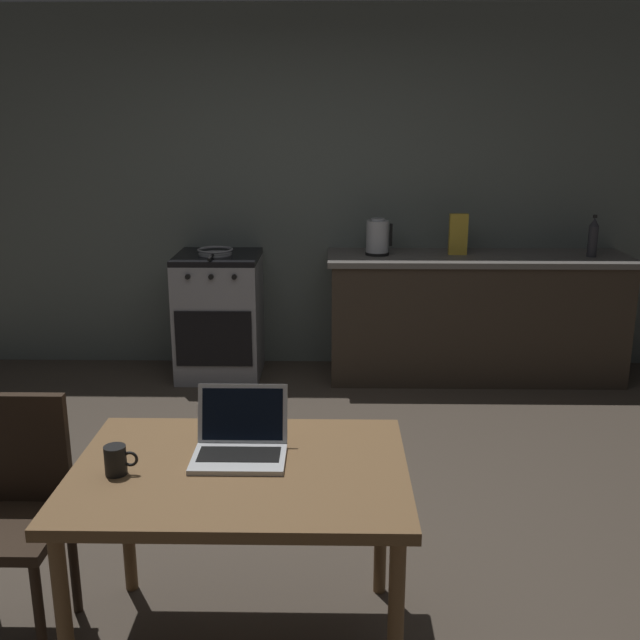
{
  "coord_description": "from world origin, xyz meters",
  "views": [
    {
      "loc": [
        0.26,
        -3.03,
        1.87
      ],
      "look_at": [
        0.19,
        0.92,
        0.78
      ],
      "focal_mm": 41.46,
      "sensor_mm": 36.0,
      "label": 1
    }
  ],
  "objects": [
    {
      "name": "dining_table",
      "position": [
        -0.05,
        -0.76,
        0.65
      ],
      "size": [
        1.13,
        0.82,
        0.73
      ],
      "color": "brown",
      "rests_on": "ground_plane"
    },
    {
      "name": "coffee_mug",
      "position": [
        -0.45,
        -0.82,
        0.78
      ],
      "size": [
        0.11,
        0.07,
        0.1
      ],
      "color": "black",
      "rests_on": "dining_table"
    },
    {
      "name": "chair",
      "position": [
        -0.9,
        -0.65,
        0.52
      ],
      "size": [
        0.4,
        0.4,
        0.9
      ],
      "rotation": [
        0.0,
        0.0,
        -0.24
      ],
      "color": "#2D2116",
      "rests_on": "ground_plane"
    },
    {
      "name": "stove_oven",
      "position": [
        -0.57,
        2.22,
        0.45
      ],
      "size": [
        0.6,
        0.62,
        0.91
      ],
      "color": "gray",
      "rests_on": "ground_plane"
    },
    {
      "name": "electric_kettle",
      "position": [
        0.58,
        2.22,
        1.04
      ],
      "size": [
        0.19,
        0.17,
        0.26
      ],
      "color": "black",
      "rests_on": "kitchen_counter"
    },
    {
      "name": "cereal_box",
      "position": [
        1.16,
        2.24,
        1.06
      ],
      "size": [
        0.13,
        0.05,
        0.29
      ],
      "color": "gold",
      "rests_on": "kitchen_counter"
    },
    {
      "name": "bottle",
      "position": [
        2.09,
        2.17,
        1.05
      ],
      "size": [
        0.07,
        0.07,
        0.3
      ],
      "color": "#2D2D33",
      "rests_on": "kitchen_counter"
    },
    {
      "name": "frying_pan",
      "position": [
        -0.58,
        2.19,
        0.94
      ],
      "size": [
        0.26,
        0.43,
        0.05
      ],
      "color": "gray",
      "rests_on": "stove_oven"
    },
    {
      "name": "laptop",
      "position": [
        -0.06,
        -0.67,
        0.77
      ],
      "size": [
        0.32,
        0.28,
        0.22
      ],
      "rotation": [
        0.0,
        0.0,
        -0.04
      ],
      "color": "silver",
      "rests_on": "dining_table"
    },
    {
      "name": "back_wall",
      "position": [
        0.3,
        2.57,
        1.32
      ],
      "size": [
        6.4,
        0.1,
        2.65
      ],
      "primitive_type": "cube",
      "color": "slate",
      "rests_on": "ground_plane"
    },
    {
      "name": "kitchen_counter",
      "position": [
        1.3,
        2.22,
        0.46
      ],
      "size": [
        2.16,
        0.64,
        0.91
      ],
      "color": "#382D23",
      "rests_on": "ground_plane"
    },
    {
      "name": "ground_plane",
      "position": [
        0.0,
        0.0,
        0.0
      ],
      "size": [
        12.0,
        12.0,
        0.0
      ],
      "primitive_type": "plane",
      "color": "#473D33"
    }
  ]
}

